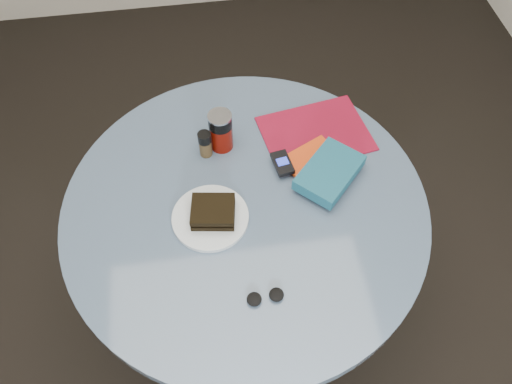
{
  "coord_description": "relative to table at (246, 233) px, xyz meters",
  "views": [
    {
      "loc": [
        -0.08,
        -0.74,
        1.89
      ],
      "look_at": [
        0.03,
        0.0,
        0.8
      ],
      "focal_mm": 35.0,
      "sensor_mm": 36.0,
      "label": 1
    }
  ],
  "objects": [
    {
      "name": "ground",
      "position": [
        0.0,
        0.0,
        -0.59
      ],
      "size": [
        4.0,
        4.0,
        0.0
      ],
      "primitive_type": "plane",
      "color": "black",
      "rests_on": "ground"
    },
    {
      "name": "table",
      "position": [
        0.0,
        0.0,
        0.0
      ],
      "size": [
        1.0,
        1.0,
        0.75
      ],
      "color": "black",
      "rests_on": "ground"
    },
    {
      "name": "plate",
      "position": [
        -0.1,
        -0.03,
        0.17
      ],
      "size": [
        0.27,
        0.27,
        0.01
      ],
      "primitive_type": "cylinder",
      "rotation": [
        0.0,
        0.0,
        -0.43
      ],
      "color": "silver",
      "rests_on": "table"
    },
    {
      "name": "sandwich",
      "position": [
        -0.09,
        -0.03,
        0.2
      ],
      "size": [
        0.13,
        0.11,
        0.04
      ],
      "color": "black",
      "rests_on": "plate"
    },
    {
      "name": "soda_can",
      "position": [
        -0.04,
        0.21,
        0.23
      ],
      "size": [
        0.09,
        0.09,
        0.13
      ],
      "color": "#690E05",
      "rests_on": "table"
    },
    {
      "name": "pepper_grinder",
      "position": [
        -0.09,
        0.19,
        0.21
      ],
      "size": [
        0.04,
        0.04,
        0.09
      ],
      "color": "#40311B",
      "rests_on": "table"
    },
    {
      "name": "magazine",
      "position": [
        0.24,
        0.22,
        0.17
      ],
      "size": [
        0.35,
        0.28,
        0.01
      ],
      "primitive_type": "cube",
      "rotation": [
        0.0,
        0.0,
        0.17
      ],
      "color": "maroon",
      "rests_on": "table"
    },
    {
      "name": "red_book",
      "position": [
        0.21,
        0.12,
        0.18
      ],
      "size": [
        0.18,
        0.16,
        0.01
      ],
      "primitive_type": "cube",
      "rotation": [
        0.0,
        0.0,
        0.46
      ],
      "color": "#CA3C10",
      "rests_on": "magazine"
    },
    {
      "name": "novel",
      "position": [
        0.24,
        0.04,
        0.2
      ],
      "size": [
        0.22,
        0.22,
        0.04
      ],
      "primitive_type": "cube",
      "rotation": [
        0.0,
        0.0,
        0.81
      ],
      "color": "navy",
      "rests_on": "red_book"
    },
    {
      "name": "mp3_player",
      "position": [
        0.12,
        0.1,
        0.19
      ],
      "size": [
        0.06,
        0.09,
        0.02
      ],
      "color": "black",
      "rests_on": "red_book"
    },
    {
      "name": "headphones",
      "position": [
        0.01,
        -0.28,
        0.17
      ],
      "size": [
        0.09,
        0.04,
        0.02
      ],
      "color": "black",
      "rests_on": "table"
    }
  ]
}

